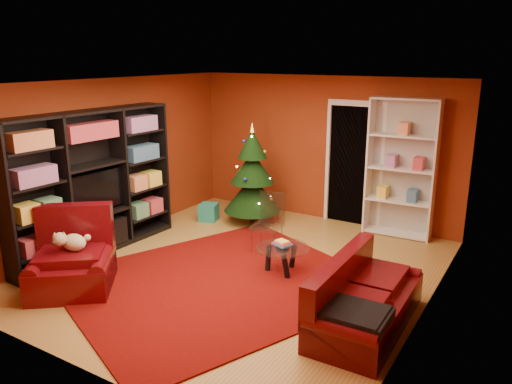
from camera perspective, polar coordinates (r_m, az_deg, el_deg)
The scene contains 17 objects.
floor at distance 7.19m, azimuth -1.68°, elevation -9.02°, with size 5.00×5.50×0.05m, color olive.
ceiling at distance 6.55m, azimuth -1.87°, elevation 12.58°, with size 5.00×5.50×0.05m, color silver.
wall_back at distance 9.14m, azimuth 7.80°, elevation 4.92°, with size 5.00×0.05×2.60m, color maroon.
wall_left at distance 8.36m, azimuth -16.46°, elevation 3.44°, with size 0.05×5.50×2.60m, color maroon.
wall_right at distance 5.81m, azimuth 19.59°, elevation -2.00°, with size 0.05×5.50×2.60m, color maroon.
doorway at distance 8.93m, azimuth 11.15°, elevation 2.88°, with size 1.06×0.60×2.16m, color black, non-canonical shape.
rug at distance 6.78m, azimuth -4.39°, elevation -10.30°, with size 3.17×3.70×0.02m, color #640A06.
media_unit at distance 7.86m, azimuth -18.19°, elevation 0.93°, with size 0.43×2.83×2.17m, color black, non-canonical shape.
christmas_tree at distance 8.86m, azimuth -0.42°, elevation 1.97°, with size 1.02×1.02×1.82m, color black, non-canonical shape.
gift_box_teal at distance 9.19m, azimuth -5.44°, elevation -2.32°, with size 0.31×0.31×0.31m, color teal.
gift_box_red at distance 9.13m, azimuth 1.69°, elevation -2.64°, with size 0.23×0.23×0.23m, color maroon.
white_bookshelf at distance 8.51m, azimuth 16.26°, elevation 2.58°, with size 1.09×0.39×2.35m, color white, non-canonical shape.
armchair at distance 6.87m, azimuth -20.39°, elevation -7.20°, with size 1.08×1.08×0.84m, color #45060B, non-canonical shape.
dog at distance 6.83m, azimuth -20.05°, elevation -5.44°, with size 0.40×0.30×0.27m, color beige, non-canonical shape.
sofa at distance 5.78m, azimuth 12.62°, elevation -11.31°, with size 1.81×0.81×0.78m, color #45060B, non-canonical shape.
coffee_table at distance 7.01m, azimuth 3.02°, elevation -7.72°, with size 0.75×0.75×0.47m, color gray, non-canonical shape.
acrylic_chair at distance 7.64m, azimuth 1.26°, elevation -3.95°, with size 0.42×0.46×0.83m, color #66605B, non-canonical shape.
Camera 1 is at (3.58, -5.47, 2.96)m, focal length 35.00 mm.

